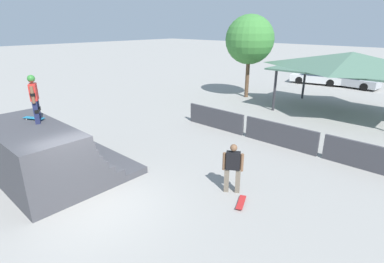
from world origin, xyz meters
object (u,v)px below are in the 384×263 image
at_px(bystander_walking, 233,166).
at_px(parked_car_silver, 350,80).
at_px(skateboard_on_deck, 34,118).
at_px(skateboard_on_ground, 241,203).
at_px(tree_beside_pavilion, 250,40).
at_px(skater_on_deck, 34,96).
at_px(parked_car_white, 316,77).

bearing_deg(bystander_walking, parked_car_silver, -115.98).
height_order(skateboard_on_deck, bystander_walking, skateboard_on_deck).
relative_size(skateboard_on_ground, tree_beside_pavilion, 0.14).
xyz_separation_m(skateboard_on_deck, parked_car_silver, (3.51, 24.95, -1.48)).
bearing_deg(skateboard_on_deck, parked_car_silver, 57.37).
height_order(skateboard_on_ground, tree_beside_pavilion, tree_beside_pavilion).
distance_m(tree_beside_pavilion, parked_car_silver, 11.03).
height_order(skater_on_deck, parked_car_silver, skater_on_deck).
height_order(skater_on_deck, bystander_walking, skater_on_deck).
distance_m(skater_on_deck, tree_beside_pavilion, 15.73).
xyz_separation_m(skater_on_deck, skateboard_on_deck, (-0.41, 0.01, -0.88)).
bearing_deg(parked_car_silver, bystander_walking, -79.48).
bearing_deg(tree_beside_pavilion, parked_car_silver, 63.73).
relative_size(skateboard_on_deck, skateboard_on_ground, 1.01).
relative_size(bystander_walking, skateboard_on_ground, 2.02).
relative_size(skateboard_on_deck, parked_car_white, 0.18).
bearing_deg(skater_on_deck, skateboard_on_ground, 54.71).
relative_size(skater_on_deck, skateboard_on_deck, 1.95).
xyz_separation_m(skater_on_deck, skateboard_on_ground, (6.36, 3.17, -2.91)).
distance_m(skateboard_on_ground, parked_car_white, 22.26).
relative_size(skater_on_deck, bystander_walking, 0.97).
bearing_deg(tree_beside_pavilion, skateboard_on_ground, -57.64).
xyz_separation_m(skater_on_deck, parked_car_silver, (3.10, 24.97, -2.37)).
distance_m(skateboard_on_deck, parked_car_white, 24.61).
distance_m(skater_on_deck, parked_car_silver, 25.27).
xyz_separation_m(skater_on_deck, tree_beside_pavilion, (-1.52, 15.61, 1.21)).
height_order(skateboard_on_deck, tree_beside_pavilion, tree_beside_pavilion).
bearing_deg(parked_car_silver, skater_on_deck, -93.49).
bearing_deg(skateboard_on_deck, bystander_walking, 5.88).
xyz_separation_m(skateboard_on_deck, skateboard_on_ground, (6.77, 3.16, -2.03)).
relative_size(skateboard_on_deck, bystander_walking, 0.50).
distance_m(skateboard_on_deck, parked_car_silver, 25.24).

